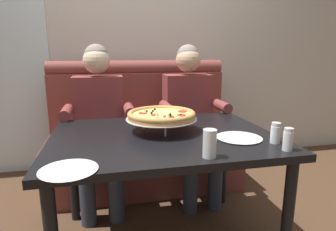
# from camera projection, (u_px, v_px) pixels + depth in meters

# --- Properties ---
(back_wall_with_window) EXTENTS (6.00, 0.12, 2.80)m
(back_wall_with_window) POSITION_uv_depth(u_px,v_px,m) (134.00, 33.00, 2.99)
(back_wall_with_window) COLOR beige
(back_wall_with_window) RESTS_ON ground_plane
(booth_bench) EXTENTS (1.69, 0.78, 1.13)m
(booth_bench) POSITION_uv_depth(u_px,v_px,m) (143.00, 140.00, 2.67)
(booth_bench) COLOR brown
(booth_bench) RESTS_ON ground_plane
(dining_table) EXTENTS (1.30, 0.98, 0.74)m
(dining_table) POSITION_uv_depth(u_px,v_px,m) (163.00, 147.00, 1.70)
(dining_table) COLOR black
(dining_table) RESTS_ON ground_plane
(diner_left) EXTENTS (0.54, 0.64, 1.27)m
(diner_left) POSITION_uv_depth(u_px,v_px,m) (99.00, 116.00, 2.27)
(diner_left) COLOR #2D3342
(diner_left) RESTS_ON ground_plane
(diner_right) EXTENTS (0.54, 0.64, 1.27)m
(diner_right) POSITION_uv_depth(u_px,v_px,m) (190.00, 112.00, 2.43)
(diner_right) COLOR #2D3342
(diner_right) RESTS_ON ground_plane
(pizza) EXTENTS (0.44, 0.44, 0.13)m
(pizza) POSITION_uv_depth(u_px,v_px,m) (162.00, 115.00, 1.73)
(pizza) COLOR silver
(pizza) RESTS_ON dining_table
(shaker_pepper_flakes) EXTENTS (0.05, 0.05, 0.11)m
(shaker_pepper_flakes) POSITION_uv_depth(u_px,v_px,m) (288.00, 141.00, 1.40)
(shaker_pepper_flakes) COLOR white
(shaker_pepper_flakes) RESTS_ON dining_table
(shaker_oregano) EXTENTS (0.05, 0.05, 0.11)m
(shaker_oregano) POSITION_uv_depth(u_px,v_px,m) (275.00, 134.00, 1.52)
(shaker_oregano) COLOR white
(shaker_oregano) RESTS_ON dining_table
(plate_near_left) EXTENTS (0.24, 0.24, 0.02)m
(plate_near_left) POSITION_uv_depth(u_px,v_px,m) (68.00, 169.00, 1.17)
(plate_near_left) COLOR white
(plate_near_left) RESTS_ON dining_table
(plate_near_right) EXTENTS (0.26, 0.26, 0.02)m
(plate_near_right) POSITION_uv_depth(u_px,v_px,m) (239.00, 137.00, 1.61)
(plate_near_right) COLOR white
(plate_near_right) RESTS_ON dining_table
(drinking_glass) EXTENTS (0.06, 0.06, 0.13)m
(drinking_glass) POSITION_uv_depth(u_px,v_px,m) (210.00, 145.00, 1.31)
(drinking_glass) COLOR silver
(drinking_glass) RESTS_ON dining_table
(patio_chair) EXTENTS (0.43, 0.43, 0.86)m
(patio_chair) POSITION_uv_depth(u_px,v_px,m) (7.00, 108.00, 3.57)
(patio_chair) COLOR black
(patio_chair) RESTS_ON ground_plane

